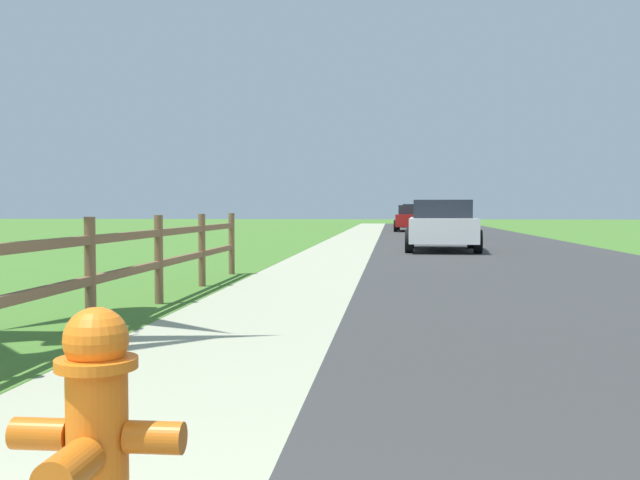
% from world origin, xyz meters
% --- Properties ---
extents(ground_plane, '(120.00, 120.00, 0.00)m').
position_xyz_m(ground_plane, '(0.00, 25.00, 0.00)').
color(ground_plane, '#45762B').
extents(road_asphalt, '(7.00, 66.00, 0.01)m').
position_xyz_m(road_asphalt, '(3.50, 27.00, 0.00)').
color(road_asphalt, '#363636').
rests_on(road_asphalt, ground).
extents(curb_concrete, '(6.00, 66.00, 0.01)m').
position_xyz_m(curb_concrete, '(-3.00, 27.00, 0.00)').
color(curb_concrete, '#A6A98B').
rests_on(curb_concrete, ground).
extents(grass_verge, '(5.00, 66.00, 0.00)m').
position_xyz_m(grass_verge, '(-4.50, 27.00, 0.01)').
color(grass_verge, '#45762B').
rests_on(grass_verge, ground).
extents(fire_hydrant, '(0.57, 0.47, 0.90)m').
position_xyz_m(fire_hydrant, '(-0.40, 1.86, 0.46)').
color(fire_hydrant, orange).
rests_on(fire_hydrant, ground).
extents(rail_fence, '(0.11, 12.76, 1.14)m').
position_xyz_m(rail_fence, '(-2.41, 6.49, 0.66)').
color(rail_fence, brown).
rests_on(rail_fence, ground).
extents(parked_suv_white, '(2.21, 4.34, 1.48)m').
position_xyz_m(parked_suv_white, '(2.01, 21.14, 0.75)').
color(parked_suv_white, white).
rests_on(parked_suv_white, ground).
extents(parked_car_silver, '(2.08, 4.56, 1.58)m').
position_xyz_m(parked_car_silver, '(2.45, 30.41, 0.78)').
color(parked_car_silver, '#B7BABF').
rests_on(parked_car_silver, ground).
extents(parked_car_red, '(2.26, 4.50, 1.42)m').
position_xyz_m(parked_car_red, '(1.77, 39.69, 0.72)').
color(parked_car_red, maroon).
rests_on(parked_car_red, ground).
extents(parked_car_blue, '(2.15, 4.47, 1.54)m').
position_xyz_m(parked_car_blue, '(2.10, 49.03, 0.78)').
color(parked_car_blue, navy).
rests_on(parked_car_blue, ground).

